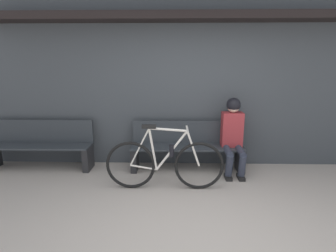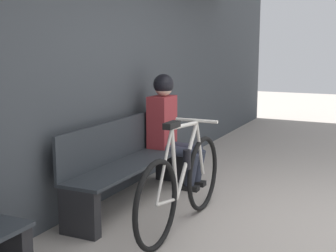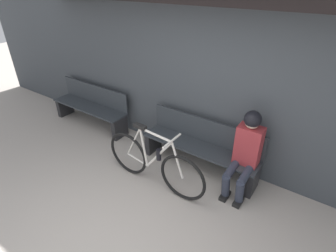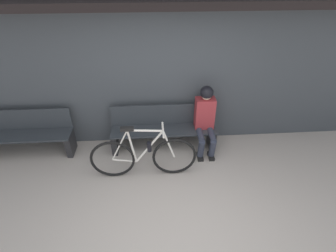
{
  "view_description": "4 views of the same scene",
  "coord_description": "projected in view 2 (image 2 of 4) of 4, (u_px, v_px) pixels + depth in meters",
  "views": [
    {
      "loc": [
        -0.29,
        -2.32,
        1.78
      ],
      "look_at": [
        -0.39,
        1.62,
        0.85
      ],
      "focal_mm": 28.0,
      "sensor_mm": 36.0,
      "label": 1
    },
    {
      "loc": [
        -3.97,
        -0.32,
        1.56
      ],
      "look_at": [
        -0.29,
        1.41,
        0.86
      ],
      "focal_mm": 50.0,
      "sensor_mm": 36.0,
      "label": 2
    },
    {
      "loc": [
        1.46,
        -1.14,
        2.75
      ],
      "look_at": [
        -0.36,
        1.48,
        0.9
      ],
      "focal_mm": 28.0,
      "sensor_mm": 36.0,
      "label": 3
    },
    {
      "loc": [
        -0.25,
        -2.02,
        3.12
      ],
      "look_at": [
        -0.0,
        1.64,
        0.67
      ],
      "focal_mm": 28.0,
      "sensor_mm": 36.0,
      "label": 4
    }
  ],
  "objects": [
    {
      "name": "park_bench_near",
      "position": [
        128.0,
        164.0,
        4.64
      ],
      "size": [
        1.9,
        0.42,
        0.83
      ],
      "color": "#2D3338",
      "rests_on": "ground_plane"
    },
    {
      "name": "storefront_wall",
      "position": [
        102.0,
        35.0,
        4.61
      ],
      "size": [
        12.0,
        0.56,
        3.2
      ],
      "color": "#3D4247",
      "rests_on": "ground_plane"
    },
    {
      "name": "bicycle",
      "position": [
        182.0,
        184.0,
        4.0
      ],
      "size": [
        1.7,
        0.4,
        0.96
      ],
      "color": "black",
      "rests_on": "ground_plane"
    },
    {
      "name": "person_seated",
      "position": [
        169.0,
        123.0,
        5.2
      ],
      "size": [
        0.34,
        0.6,
        1.25
      ],
      "color": "#2D3342",
      "rests_on": "ground_plane"
    },
    {
      "name": "ground_plane",
      "position": [
        334.0,
        233.0,
        3.94
      ],
      "size": [
        24.0,
        24.0,
        0.0
      ],
      "primitive_type": "plane",
      "color": "#ADA399"
    }
  ]
}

